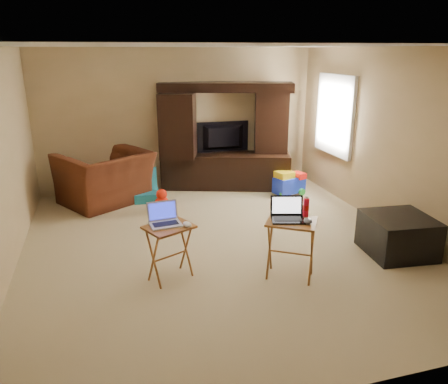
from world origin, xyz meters
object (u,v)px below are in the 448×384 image
object	(u,v)px
plush_toy	(162,200)
push_toy	(289,182)
laptop_left	(165,215)
entertainment_center	(226,136)
recliner	(105,178)
child_rocker	(146,185)
mouse_left	(187,224)
ottoman	(398,235)
tray_table_left	(170,253)
laptop_right	(288,210)
television	(224,137)
mouse_right	(308,221)
water_bottle	(306,207)
tray_table_right	(290,249)

from	to	relation	value
plush_toy	push_toy	world-z (taller)	push_toy
laptop_left	push_toy	bearing A→B (deg)	37.89
entertainment_center	plush_toy	bearing A→B (deg)	-127.03
recliner	laptop_left	xyz separation A→B (m)	(0.58, -2.81, 0.33)
child_rocker	mouse_left	size ratio (longest dim) A/B	4.23
ottoman	mouse_left	size ratio (longest dim) A/B	5.92
entertainment_center	tray_table_left	bearing A→B (deg)	-98.17
laptop_right	mouse_left	distance (m)	1.11
push_toy	recliner	bearing A→B (deg)	154.92
child_rocker	tray_table_left	bearing A→B (deg)	-85.57
plush_toy	tray_table_left	distance (m)	2.22
television	plush_toy	size ratio (longest dim) A/B	2.69
laptop_left	tray_table_left	bearing A→B (deg)	-50.31
mouse_right	water_bottle	xyz separation A→B (m)	(0.07, 0.20, 0.08)
ottoman	tray_table_left	xyz separation A→B (m)	(-2.85, 0.15, 0.07)
recliner	tray_table_right	xyz separation A→B (m)	(1.91, -3.18, -0.09)
mouse_right	laptop_left	bearing A→B (deg)	161.35
tray_table_right	laptop_right	world-z (taller)	laptop_right
plush_toy	laptop_left	bearing A→B (deg)	-96.72
ottoman	plush_toy	bearing A→B (deg)	138.13
laptop_right	mouse_right	distance (m)	0.24
recliner	mouse_right	distance (m)	3.89
entertainment_center	mouse_left	world-z (taller)	entertainment_center
entertainment_center	child_rocker	distance (m)	1.70
ottoman	recliner	bearing A→B (deg)	139.20
push_toy	tray_table_right	distance (m)	3.05
ottoman	water_bottle	size ratio (longest dim) A/B	3.62
tray_table_right	mouse_right	size ratio (longest dim) A/B	4.92
mouse_right	water_bottle	world-z (taller)	water_bottle
entertainment_center	tray_table_left	distance (m)	3.55
laptop_right	mouse_left	world-z (taller)	laptop_right
push_toy	entertainment_center	bearing A→B (deg)	127.27
push_toy	tray_table_right	size ratio (longest dim) A/B	0.82
tray_table_left	laptop_right	bearing A→B (deg)	-39.03
ottoman	push_toy	bearing A→B (deg)	96.95
tray_table_left	mouse_left	size ratio (longest dim) A/B	4.92
laptop_left	ottoman	bearing A→B (deg)	-8.93
laptop_right	tray_table_right	bearing A→B (deg)	-10.53
television	push_toy	bearing A→B (deg)	142.43
entertainment_center	child_rocker	world-z (taller)	entertainment_center
television	entertainment_center	bearing A→B (deg)	91.51
recliner	tray_table_right	size ratio (longest dim) A/B	1.93
ottoman	mouse_right	bearing A→B (deg)	-167.77
push_toy	laptop_right	bearing A→B (deg)	-132.80
push_toy	mouse_right	world-z (taller)	mouse_right
laptop_left	mouse_right	size ratio (longest dim) A/B	2.38
entertainment_center	television	world-z (taller)	entertainment_center
entertainment_center	child_rocker	bearing A→B (deg)	-148.01
mouse_left	mouse_right	size ratio (longest dim) A/B	0.93
plush_toy	mouse_right	distance (m)	2.97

